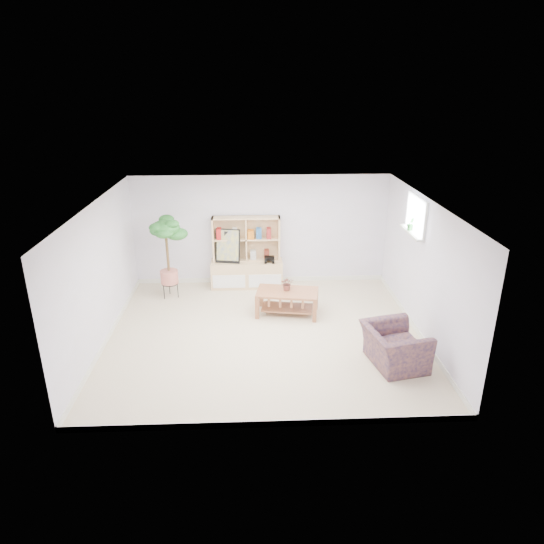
{
  "coord_description": "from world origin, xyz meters",
  "views": [
    {
      "loc": [
        -0.21,
        -7.64,
        4.19
      ],
      "look_at": [
        0.14,
        0.29,
        1.08
      ],
      "focal_mm": 32.0,
      "sensor_mm": 36.0,
      "label": 1
    }
  ],
  "objects_px": {
    "storage_unit": "(247,253)",
    "armchair": "(395,344)",
    "coffee_table": "(287,302)",
    "floor_tree": "(168,258)"
  },
  "relations": [
    {
      "from": "storage_unit",
      "to": "floor_tree",
      "type": "height_order",
      "value": "floor_tree"
    },
    {
      "from": "storage_unit",
      "to": "floor_tree",
      "type": "distance_m",
      "value": 1.68
    },
    {
      "from": "coffee_table",
      "to": "armchair",
      "type": "xyz_separation_m",
      "value": [
        1.55,
        -1.88,
        0.12
      ]
    },
    {
      "from": "storage_unit",
      "to": "coffee_table",
      "type": "height_order",
      "value": "storage_unit"
    },
    {
      "from": "floor_tree",
      "to": "armchair",
      "type": "xyz_separation_m",
      "value": [
        3.93,
        -2.79,
        -0.5
      ]
    },
    {
      "from": "storage_unit",
      "to": "armchair",
      "type": "bearing_deg",
      "value": -54.71
    },
    {
      "from": "storage_unit",
      "to": "coffee_table",
      "type": "relative_size",
      "value": 1.33
    },
    {
      "from": "floor_tree",
      "to": "armchair",
      "type": "height_order",
      "value": "floor_tree"
    },
    {
      "from": "storage_unit",
      "to": "floor_tree",
      "type": "relative_size",
      "value": 0.9
    },
    {
      "from": "storage_unit",
      "to": "armchair",
      "type": "distance_m",
      "value": 4.06
    }
  ]
}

